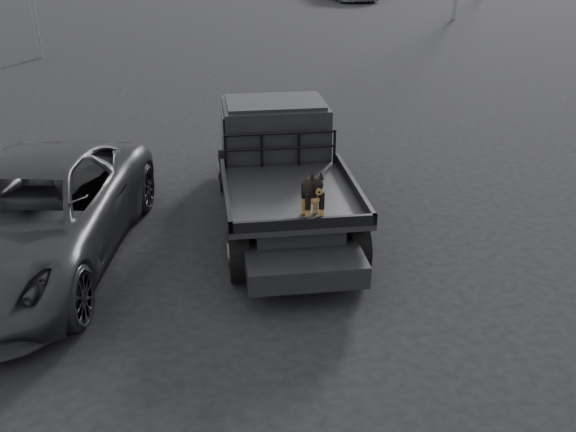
{
  "coord_description": "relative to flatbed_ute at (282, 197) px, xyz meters",
  "views": [
    {
      "loc": [
        -1.91,
        -7.4,
        4.61
      ],
      "look_at": [
        -0.92,
        -0.32,
        1.24
      ],
      "focal_mm": 40.0,
      "sensor_mm": 36.0,
      "label": 1
    }
  ],
  "objects": [
    {
      "name": "parked_suv",
      "position": [
        -3.71,
        -0.88,
        0.29
      ],
      "size": [
        3.36,
        5.74,
        1.5
      ],
      "primitive_type": "imported",
      "rotation": [
        0.0,
        0.0,
        -0.17
      ],
      "color": "#29292D",
      "rests_on": "ground"
    },
    {
      "name": "flatbed_ute",
      "position": [
        0.0,
        0.0,
        0.0
      ],
      "size": [
        2.0,
        5.4,
        0.92
      ],
      "primitive_type": null,
      "color": "black",
      "rests_on": "ground"
    },
    {
      "name": "dog",
      "position": [
        0.16,
        -1.85,
        0.83
      ],
      "size": [
        0.32,
        0.6,
        0.74
      ],
      "primitive_type": null,
      "color": "black",
      "rests_on": "flatbed_ute"
    },
    {
      "name": "ground",
      "position": [
        0.68,
        -2.06,
        -0.46
      ],
      "size": [
        120.0,
        120.0,
        0.0
      ],
      "primitive_type": "plane",
      "color": "black",
      "rests_on": "ground"
    },
    {
      "name": "headache_rack",
      "position": [
        0.0,
        0.2,
        0.74
      ],
      "size": [
        1.8,
        0.08,
        0.55
      ],
      "primitive_type": null,
      "color": "black",
      "rests_on": "flatbed_ute"
    },
    {
      "name": "ute_cab",
      "position": [
        0.0,
        0.95,
        0.9
      ],
      "size": [
        1.72,
        1.3,
        0.88
      ],
      "primitive_type": null,
      "color": "black",
      "rests_on": "flatbed_ute"
    }
  ]
}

